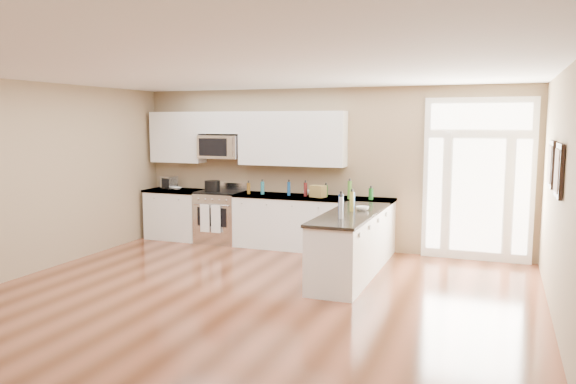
% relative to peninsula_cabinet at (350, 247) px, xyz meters
% --- Properties ---
extents(ground, '(8.00, 8.00, 0.00)m').
position_rel_peninsula_cabinet_xyz_m(ground, '(-0.93, -2.24, -0.43)').
color(ground, '#532A17').
extents(room_shell, '(8.00, 8.00, 8.00)m').
position_rel_peninsula_cabinet_xyz_m(room_shell, '(-0.93, -2.24, 1.27)').
color(room_shell, '#957E5E').
rests_on(room_shell, ground).
extents(back_cabinet_left, '(1.10, 0.66, 0.94)m').
position_rel_peninsula_cabinet_xyz_m(back_cabinet_left, '(-3.80, 1.45, 0.00)').
color(back_cabinet_left, white).
rests_on(back_cabinet_left, ground).
extents(back_cabinet_right, '(2.85, 0.66, 0.94)m').
position_rel_peninsula_cabinet_xyz_m(back_cabinet_right, '(-1.08, 1.45, 0.00)').
color(back_cabinet_right, white).
rests_on(back_cabinet_right, ground).
extents(peninsula_cabinet, '(0.69, 2.32, 0.94)m').
position_rel_peninsula_cabinet_xyz_m(peninsula_cabinet, '(0.00, 0.00, 0.00)').
color(peninsula_cabinet, white).
rests_on(peninsula_cabinet, ground).
extents(upper_cabinet_left, '(1.04, 0.33, 0.95)m').
position_rel_peninsula_cabinet_xyz_m(upper_cabinet_left, '(-3.81, 1.59, 1.49)').
color(upper_cabinet_left, white).
rests_on(upper_cabinet_left, room_shell).
extents(upper_cabinet_right, '(1.94, 0.33, 0.95)m').
position_rel_peninsula_cabinet_xyz_m(upper_cabinet_right, '(-1.50, 1.59, 1.49)').
color(upper_cabinet_right, white).
rests_on(upper_cabinet_right, room_shell).
extents(upper_cabinet_short, '(0.82, 0.33, 0.40)m').
position_rel_peninsula_cabinet_xyz_m(upper_cabinet_short, '(-2.88, 1.59, 1.77)').
color(upper_cabinet_short, white).
rests_on(upper_cabinet_short, room_shell).
extents(microwave, '(0.78, 0.41, 0.42)m').
position_rel_peninsula_cabinet_xyz_m(microwave, '(-2.88, 1.56, 1.33)').
color(microwave, silver).
rests_on(microwave, room_shell).
extents(entry_door, '(1.70, 0.10, 2.60)m').
position_rel_peninsula_cabinet_xyz_m(entry_door, '(1.62, 1.71, 0.87)').
color(entry_door, white).
rests_on(entry_door, ground).
extents(wall_art_near, '(0.05, 0.58, 0.58)m').
position_rel_peninsula_cabinet_xyz_m(wall_art_near, '(2.54, -0.04, 1.27)').
color(wall_art_near, black).
rests_on(wall_art_near, room_shell).
extents(wall_art_far, '(0.05, 0.58, 0.58)m').
position_rel_peninsula_cabinet_xyz_m(wall_art_far, '(2.54, -1.04, 1.27)').
color(wall_art_far, black).
rests_on(wall_art_far, room_shell).
extents(kitchen_range, '(0.80, 0.71, 1.08)m').
position_rel_peninsula_cabinet_xyz_m(kitchen_range, '(-2.85, 1.45, 0.04)').
color(kitchen_range, silver).
rests_on(kitchen_range, ground).
extents(stockpot, '(0.34, 0.34, 0.22)m').
position_rel_peninsula_cabinet_xyz_m(stockpot, '(-2.94, 1.33, 0.62)').
color(stockpot, black).
rests_on(stockpot, kitchen_range).
extents(toaster_oven, '(0.35, 0.31, 0.24)m').
position_rel_peninsula_cabinet_xyz_m(toaster_oven, '(-3.99, 1.52, 0.63)').
color(toaster_oven, silver).
rests_on(toaster_oven, back_cabinet_left).
extents(cardboard_box, '(0.29, 0.24, 0.20)m').
position_rel_peninsula_cabinet_xyz_m(cardboard_box, '(-0.94, 1.39, 0.61)').
color(cardboard_box, olive).
rests_on(cardboard_box, back_cabinet_right).
extents(bowl_left, '(0.24, 0.24, 0.04)m').
position_rel_peninsula_cabinet_xyz_m(bowl_left, '(-3.78, 1.46, 0.53)').
color(bowl_left, white).
rests_on(bowl_left, back_cabinet_left).
extents(bowl_peninsula, '(0.22, 0.22, 0.06)m').
position_rel_peninsula_cabinet_xyz_m(bowl_peninsula, '(0.11, 0.25, 0.53)').
color(bowl_peninsula, white).
rests_on(bowl_peninsula, peninsula_cabinet).
extents(cup_counter, '(0.15, 0.15, 0.09)m').
position_rel_peninsula_cabinet_xyz_m(cup_counter, '(-1.21, 1.58, 0.55)').
color(cup_counter, white).
rests_on(cup_counter, back_cabinet_right).
extents(counter_bottles, '(2.29, 2.08, 0.30)m').
position_rel_peninsula_cabinet_xyz_m(counter_bottles, '(-0.61, 0.81, 0.63)').
color(counter_bottles, '#19591E').
rests_on(counter_bottles, back_cabinet_right).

